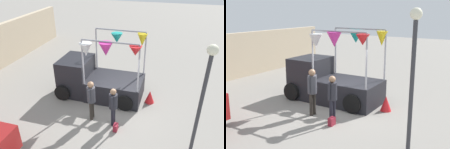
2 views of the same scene
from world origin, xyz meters
TOP-DOWN VIEW (x-y plane):
  - ground_plane at (0.00, 0.00)m, footprint 60.00×60.00m
  - vendor_truck at (1.09, 1.20)m, footprint 2.46×4.14m
  - person_customer at (-0.90, -0.29)m, footprint 0.53×0.34m
  - person_vendor at (-0.80, 0.67)m, footprint 0.53×0.34m
  - handbag at (-1.25, -0.49)m, footprint 0.28×0.16m
  - street_lamp at (-1.58, -3.30)m, footprint 0.32×0.32m
  - folded_kite_bundle_crimson at (1.07, -1.52)m, footprint 0.60×0.60m

SIDE VIEW (x-z plane):
  - ground_plane at x=0.00m, z-range 0.00..0.00m
  - handbag at x=-1.25m, z-range 0.00..0.28m
  - folded_kite_bundle_crimson at x=1.07m, z-range 0.00..0.60m
  - vendor_truck at x=1.09m, z-range -0.68..2.46m
  - person_customer at x=-0.90m, z-range 0.17..1.84m
  - person_vendor at x=-0.80m, z-range 0.19..1.97m
  - street_lamp at x=-1.58m, z-range 0.60..4.57m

